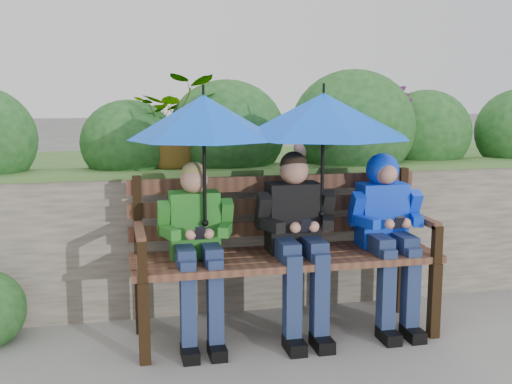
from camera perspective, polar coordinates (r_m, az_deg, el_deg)
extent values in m
plane|color=#606060|center=(4.24, 0.31, -12.99)|extent=(60.00, 60.00, 0.00)
cube|color=#5C584D|center=(4.79, -1.72, -4.07)|extent=(8.00, 0.40, 1.00)
cube|color=#3C5228|center=(4.69, -1.75, 1.99)|extent=(8.00, 0.42, 0.04)
cube|color=#3C5228|center=(5.95, -3.94, -1.62)|extent=(8.00, 2.00, 0.96)
ellipsoid|color=#164016|center=(4.76, -11.26, 4.32)|extent=(0.69, 0.55, 0.62)
ellipsoid|color=#164016|center=(4.86, -2.61, 5.28)|extent=(0.89, 0.71, 0.80)
ellipsoid|color=#164016|center=(5.09, 8.67, 5.73)|extent=(0.99, 0.80, 0.90)
ellipsoid|color=#164016|center=(5.51, 14.84, 5.14)|extent=(0.78, 0.63, 0.70)
sphere|color=#D390B5|center=(4.90, 4.17, 3.94)|extent=(0.14, 0.14, 0.14)
sphere|color=#D390B5|center=(5.40, 16.99, 4.05)|extent=(0.14, 0.14, 0.14)
imported|color=#164016|center=(4.70, -7.13, 6.28)|extent=(0.60, 0.52, 0.67)
imported|color=#164016|center=(5.13, 11.67, 6.16)|extent=(0.35, 0.35, 0.62)
cube|color=black|center=(3.87, -9.91, -11.45)|extent=(0.07, 0.07, 0.50)
cube|color=black|center=(4.34, -10.26, -9.14)|extent=(0.07, 0.07, 0.50)
cube|color=black|center=(4.35, 15.57, -9.26)|extent=(0.07, 0.07, 0.50)
cube|color=black|center=(4.77, 12.74, -7.48)|extent=(0.07, 0.07, 0.50)
cube|color=#502E22|center=(3.96, 3.52, -6.69)|extent=(1.98, 0.11, 0.04)
cube|color=#502E22|center=(4.10, 2.96, -6.15)|extent=(1.98, 0.11, 0.04)
cube|color=#502E22|center=(4.23, 2.43, -5.64)|extent=(1.98, 0.11, 0.04)
cube|color=#502E22|center=(4.36, 1.93, -5.17)|extent=(1.98, 0.11, 0.04)
cube|color=black|center=(4.22, -10.48, -2.29)|extent=(0.06, 0.06, 0.55)
cube|color=#502E22|center=(3.96, -10.30, -3.53)|extent=(0.06, 0.52, 0.04)
cube|color=black|center=(3.75, -10.07, -6.17)|extent=(0.06, 0.06, 0.24)
cube|color=black|center=(4.67, 12.86, -1.25)|extent=(0.06, 0.06, 0.55)
cube|color=#502E22|center=(4.44, 14.34, -2.29)|extent=(0.06, 0.52, 0.04)
cube|color=black|center=(4.25, 15.79, -4.54)|extent=(0.06, 0.06, 0.24)
cube|color=#502E22|center=(4.39, 1.74, -3.16)|extent=(1.98, 0.04, 0.10)
cube|color=#502E22|center=(4.36, 1.75, -1.18)|extent=(1.98, 0.04, 0.10)
cube|color=#502E22|center=(4.33, 1.76, 0.83)|extent=(1.98, 0.04, 0.10)
cube|color=#21731B|center=(4.09, -5.50, -2.87)|extent=(0.31, 0.18, 0.42)
sphere|color=tan|center=(4.02, -5.53, 1.09)|extent=(0.17, 0.17, 0.17)
sphere|color=olive|center=(4.02, -5.55, 1.54)|extent=(0.16, 0.16, 0.16)
cube|color=navy|center=(3.97, -6.37, -5.54)|extent=(0.11, 0.29, 0.11)
cube|color=navy|center=(3.92, -6.05, -10.29)|extent=(0.09, 0.10, 0.59)
cube|color=black|center=(3.97, -5.89, -14.10)|extent=(0.10, 0.20, 0.07)
cube|color=navy|center=(3.99, -4.02, -5.43)|extent=(0.11, 0.29, 0.11)
cube|color=navy|center=(3.94, -3.64, -10.14)|extent=(0.09, 0.10, 0.59)
cube|color=black|center=(3.99, -3.47, -13.94)|extent=(0.10, 0.20, 0.07)
cube|color=#21731B|center=(4.01, -8.21, -2.35)|extent=(0.07, 0.17, 0.23)
cube|color=#21731B|center=(3.91, -7.65, -3.60)|extent=(0.12, 0.19, 0.06)
sphere|color=tan|center=(3.84, -5.84, -3.80)|extent=(0.06, 0.06, 0.06)
cube|color=#21731B|center=(4.06, -2.68, -2.13)|extent=(0.07, 0.17, 0.23)
cube|color=#21731B|center=(3.96, -2.76, -3.39)|extent=(0.12, 0.19, 0.06)
sphere|color=tan|center=(3.86, -4.22, -3.73)|extent=(0.06, 0.06, 0.06)
cube|color=black|center=(3.84, -5.01, -3.66)|extent=(0.06, 0.07, 0.09)
cube|color=black|center=(4.21, 3.28, -2.23)|extent=(0.34, 0.20, 0.45)
sphere|color=tan|center=(4.14, 3.40, 1.93)|extent=(0.19, 0.19, 0.19)
sphere|color=black|center=(4.15, 3.36, 2.40)|extent=(0.18, 0.18, 0.18)
cube|color=navy|center=(4.08, 2.67, -5.04)|extent=(0.12, 0.32, 0.12)
cube|color=navy|center=(4.02, 3.24, -9.72)|extent=(0.10, 0.11, 0.60)
cube|color=black|center=(4.06, 3.44, -13.46)|extent=(0.11, 0.22, 0.08)
cube|color=navy|center=(4.13, 5.05, -4.89)|extent=(0.12, 0.32, 0.12)
cube|color=navy|center=(4.07, 5.68, -9.51)|extent=(0.10, 0.11, 0.60)
cube|color=black|center=(4.11, 5.89, -13.20)|extent=(0.11, 0.22, 0.08)
cube|color=black|center=(4.10, 0.63, -1.69)|extent=(0.08, 0.18, 0.25)
cube|color=black|center=(4.00, 1.46, -2.99)|extent=(0.13, 0.21, 0.07)
sphere|color=tan|center=(3.95, 3.52, -3.17)|extent=(0.07, 0.07, 0.07)
cube|color=black|center=(4.22, 6.24, -1.44)|extent=(0.08, 0.18, 0.25)
cube|color=black|center=(4.10, 6.42, -2.73)|extent=(0.13, 0.21, 0.07)
sphere|color=tan|center=(3.98, 5.16, -3.09)|extent=(0.07, 0.07, 0.07)
cube|color=black|center=(3.95, 4.38, -3.02)|extent=(0.06, 0.07, 0.09)
cube|color=blue|center=(4.43, 11.10, -1.98)|extent=(0.32, 0.19, 0.43)
sphere|color=tan|center=(4.36, 11.33, 1.79)|extent=(0.18, 0.18, 0.18)
sphere|color=blue|center=(4.39, 11.18, 1.97)|extent=(0.22, 0.22, 0.22)
sphere|color=tan|center=(4.32, 11.56, 1.58)|extent=(0.13, 0.13, 0.13)
cube|color=navy|center=(4.29, 10.81, -4.50)|extent=(0.11, 0.30, 0.11)
cube|color=navy|center=(4.24, 11.50, -8.88)|extent=(0.09, 0.10, 0.60)
cube|color=black|center=(4.28, 11.70, -12.42)|extent=(0.10, 0.21, 0.07)
cube|color=navy|center=(4.36, 12.85, -4.35)|extent=(0.11, 0.30, 0.11)
cube|color=navy|center=(4.31, 13.57, -8.65)|extent=(0.09, 0.10, 0.60)
cube|color=black|center=(4.35, 13.77, -12.13)|extent=(0.10, 0.21, 0.07)
cube|color=blue|center=(4.30, 8.92, -1.49)|extent=(0.07, 0.17, 0.24)
cube|color=blue|center=(4.21, 9.86, -2.66)|extent=(0.12, 0.20, 0.07)
sphere|color=tan|center=(4.18, 11.79, -2.80)|extent=(0.07, 0.07, 0.07)
cube|color=blue|center=(4.46, 13.74, -1.25)|extent=(0.07, 0.17, 0.24)
cube|color=blue|center=(4.35, 14.09, -2.40)|extent=(0.12, 0.20, 0.07)
sphere|color=tan|center=(4.23, 13.18, -2.72)|extent=(0.07, 0.07, 0.07)
cube|color=black|center=(4.19, 12.55, -2.66)|extent=(0.06, 0.07, 0.09)
cone|color=blue|center=(3.89, -4.68, 6.66)|extent=(0.92, 0.92, 0.27)
cylinder|color=black|center=(3.88, -4.71, 9.06)|extent=(0.02, 0.02, 0.06)
cylinder|color=black|center=(3.92, -4.62, 1.90)|extent=(0.02, 0.02, 0.65)
sphere|color=black|center=(3.97, -4.55, -2.77)|extent=(0.04, 0.04, 0.04)
cone|color=blue|center=(4.09, 6.00, 6.82)|extent=(1.13, 1.13, 0.28)
cylinder|color=black|center=(4.08, 6.04, 9.18)|extent=(0.02, 0.02, 0.06)
cylinder|color=black|center=(4.11, 5.93, 2.40)|extent=(0.02, 0.02, 0.63)
sphere|color=black|center=(4.17, 5.85, -1.94)|extent=(0.04, 0.04, 0.04)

